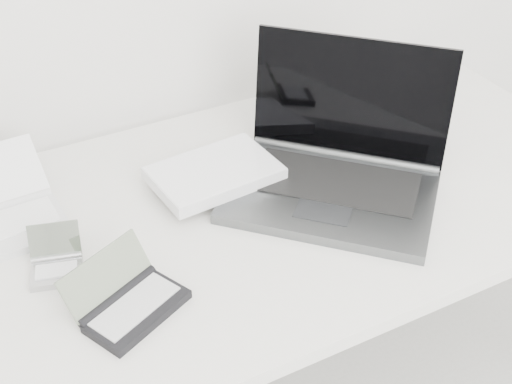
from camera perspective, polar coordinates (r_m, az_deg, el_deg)
name	(u,v)px	position (r m, az deg, el deg)	size (l,w,h in m)	color
desk	(260,218)	(1.52, 0.30, -2.12)	(1.60, 0.80, 0.73)	white
laptop_large	(309,169)	(1.51, 4.26, 1.88)	(0.61, 0.54, 0.29)	#545759
netbook_open_white	(2,215)	(1.51, -19.62, -1.74)	(0.23, 0.28, 0.10)	white
pda_silver	(56,264)	(1.37, -15.69, -5.53)	(0.12, 0.13, 0.07)	#B4B4B8
palmtop_charcoal	(129,302)	(1.26, -10.16, -8.63)	(0.22, 0.20, 0.09)	black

